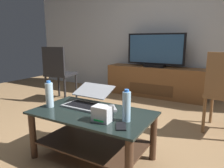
% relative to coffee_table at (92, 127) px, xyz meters
% --- Properties ---
extents(ground_plane, '(7.68, 7.68, 0.00)m').
position_rel_coffee_table_xyz_m(ground_plane, '(-0.14, 0.27, -0.30)').
color(ground_plane, olive).
extents(back_wall, '(6.40, 0.12, 2.80)m').
position_rel_coffee_table_xyz_m(back_wall, '(-0.14, 2.71, 1.10)').
color(back_wall, silver).
rests_on(back_wall, ground).
extents(coffee_table, '(1.06, 0.61, 0.45)m').
position_rel_coffee_table_xyz_m(coffee_table, '(0.00, 0.00, 0.00)').
color(coffee_table, black).
rests_on(coffee_table, ground).
extents(media_cabinet, '(1.84, 0.44, 0.57)m').
position_rel_coffee_table_xyz_m(media_cabinet, '(-0.22, 2.39, -0.02)').
color(media_cabinet, brown).
rests_on(media_cabinet, ground).
extents(television, '(1.08, 0.20, 0.62)m').
position_rel_coffee_table_xyz_m(television, '(-0.22, 2.37, 0.57)').
color(television, black).
rests_on(television, media_cabinet).
extents(side_chair, '(0.51, 0.51, 0.96)m').
position_rel_coffee_table_xyz_m(side_chair, '(-1.58, 1.23, 0.24)').
color(side_chair, black).
rests_on(side_chair, ground).
extents(laptop, '(0.39, 0.39, 0.17)m').
position_rel_coffee_table_xyz_m(laptop, '(-0.15, 0.14, 0.20)').
color(laptop, gray).
rests_on(laptop, coffee_table).
extents(router_box, '(0.14, 0.11, 0.12)m').
position_rel_coffee_table_xyz_m(router_box, '(0.19, -0.14, 0.21)').
color(router_box, silver).
rests_on(router_box, coffee_table).
extents(water_bottle_near, '(0.07, 0.07, 0.25)m').
position_rel_coffee_table_xyz_m(water_bottle_near, '(-0.43, -0.08, 0.26)').
color(water_bottle_near, silver).
rests_on(water_bottle_near, coffee_table).
extents(water_bottle_far, '(0.06, 0.06, 0.25)m').
position_rel_coffee_table_xyz_m(water_bottle_far, '(0.35, -0.04, 0.27)').
color(water_bottle_far, '#99C6E5').
rests_on(water_bottle_far, coffee_table).
extents(cell_phone, '(0.13, 0.16, 0.01)m').
position_rel_coffee_table_xyz_m(cell_phone, '(0.37, -0.16, 0.15)').
color(cell_phone, black).
rests_on(cell_phone, coffee_table).
extents(tv_remote, '(0.13, 0.15, 0.02)m').
position_rel_coffee_table_xyz_m(tv_remote, '(0.13, 0.15, 0.16)').
color(tv_remote, '#99999E').
rests_on(tv_remote, coffee_table).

